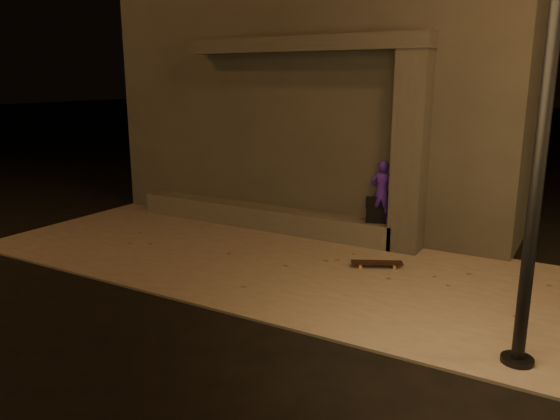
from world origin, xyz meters
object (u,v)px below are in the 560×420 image
Objects in this scene: column at (410,154)px; skateboarder at (382,192)px; backpack at (376,213)px; skateboard at (377,263)px.

column is 3.01× the size of skateboarder.
backpack is 0.59× the size of skateboard.
skateboarder is 2.34× the size of backpack.
skateboard is (0.50, -1.20, -0.55)m from backpack.
column reaches higher than skateboarder.
skateboarder is 1.59m from skateboard.
backpack is at bearing -180.00° from column.
column is at bearing 58.09° from skateboard.
skateboarder is 1.39× the size of skateboard.
backpack is (-0.60, -0.00, -1.17)m from column.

